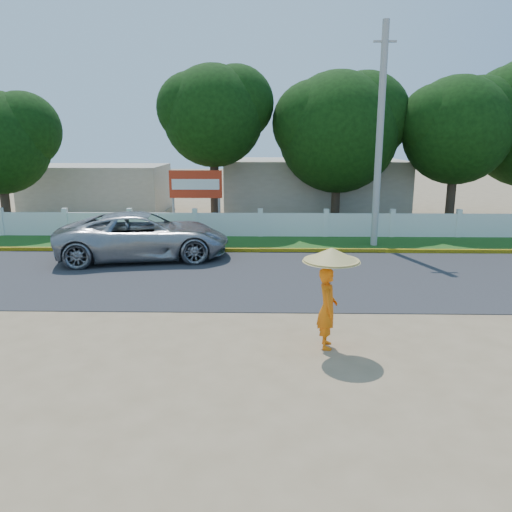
{
  "coord_description": "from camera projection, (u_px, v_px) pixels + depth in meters",
  "views": [
    {
      "loc": [
        0.29,
        -11.34,
        4.51
      ],
      "look_at": [
        0.0,
        2.0,
        1.3
      ],
      "focal_mm": 35.0,
      "sensor_mm": 36.0,
      "label": 1
    }
  ],
  "objects": [
    {
      "name": "building_near",
      "position": [
        313.0,
        187.0,
        29.14
      ],
      "size": [
        10.0,
        6.0,
        3.2
      ],
      "primitive_type": "cube",
      "color": "#B7AD99",
      "rests_on": "ground"
    },
    {
      "name": "building_far",
      "position": [
        98.0,
        189.0,
        30.43
      ],
      "size": [
        8.0,
        5.0,
        2.8
      ],
      "primitive_type": "cube",
      "color": "#B7AD99",
      "rests_on": "ground"
    },
    {
      "name": "road",
      "position": [
        258.0,
        276.0,
        16.45
      ],
      "size": [
        60.0,
        7.0,
        0.02
      ],
      "primitive_type": "cube",
      "color": "#38383A",
      "rests_on": "ground"
    },
    {
      "name": "ground",
      "position": [
        254.0,
        327.0,
        12.08
      ],
      "size": [
        120.0,
        120.0,
        0.0
      ],
      "primitive_type": "plane",
      "color": "#9E8460",
      "rests_on": "ground"
    },
    {
      "name": "curb",
      "position": [
        259.0,
        250.0,
        19.89
      ],
      "size": [
        40.0,
        0.18,
        0.16
      ],
      "primitive_type": "cube",
      "color": "yellow",
      "rests_on": "ground"
    },
    {
      "name": "utility_pole",
      "position": [
        380.0,
        138.0,
        20.06
      ],
      "size": [
        0.28,
        0.28,
        8.87
      ],
      "primitive_type": "cylinder",
      "color": "#9A9A97",
      "rests_on": "ground"
    },
    {
      "name": "tree_row",
      "position": [
        357.0,
        128.0,
        24.46
      ],
      "size": [
        32.05,
        7.26,
        8.41
      ],
      "color": "#473828",
      "rests_on": "ground"
    },
    {
      "name": "fence",
      "position": [
        260.0,
        225.0,
        22.84
      ],
      "size": [
        40.0,
        0.1,
        1.1
      ],
      "primitive_type": "cube",
      "color": "silver",
      "rests_on": "ground"
    },
    {
      "name": "vehicle",
      "position": [
        144.0,
        236.0,
        18.7
      ],
      "size": [
        6.76,
        4.06,
        1.76
      ],
      "primitive_type": "imported",
      "rotation": [
        0.0,
        0.0,
        1.76
      ],
      "color": "#9A9CA1",
      "rests_on": "ground"
    },
    {
      "name": "grass_verge",
      "position": [
        260.0,
        243.0,
        21.56
      ],
      "size": [
        60.0,
        3.5,
        0.03
      ],
      "primitive_type": "cube",
      "color": "#2D601E",
      "rests_on": "ground"
    },
    {
      "name": "monk_with_parasol",
      "position": [
        329.0,
        283.0,
        10.63
      ],
      "size": [
        1.23,
        1.23,
        2.23
      ],
      "color": "orange",
      "rests_on": "ground"
    },
    {
      "name": "billboard",
      "position": [
        196.0,
        188.0,
        23.6
      ],
      "size": [
        2.5,
        0.13,
        2.95
      ],
      "color": "gray",
      "rests_on": "ground"
    }
  ]
}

